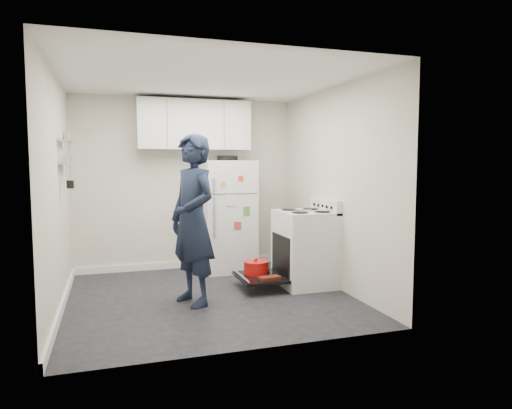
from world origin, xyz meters
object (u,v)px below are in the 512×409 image
object	(u,v)px
open_oven_door	(258,272)
refrigerator	(228,215)
electric_range	(304,249)
person	(193,220)

from	to	relation	value
open_oven_door	refrigerator	distance (m)	1.21
open_oven_door	refrigerator	bearing A→B (deg)	96.89
electric_range	refrigerator	bearing A→B (deg)	123.36
electric_range	person	world-z (taller)	person
electric_range	refrigerator	world-z (taller)	refrigerator
electric_range	open_oven_door	distance (m)	0.66
electric_range	open_oven_door	world-z (taller)	electric_range
open_oven_door	person	bearing A→B (deg)	-155.55
electric_range	person	distance (m)	1.59
refrigerator	person	distance (m)	1.63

